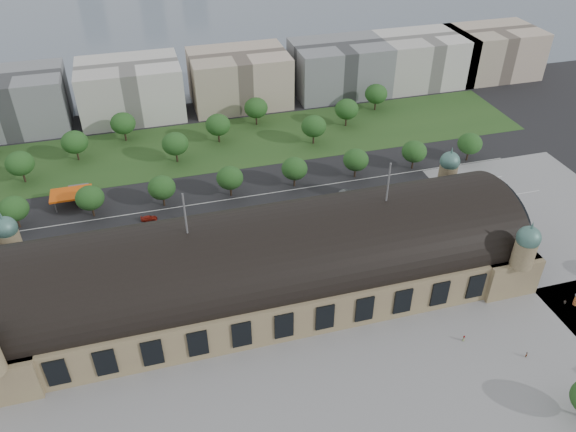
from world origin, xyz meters
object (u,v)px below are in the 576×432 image
object	(u,v)px
petrol_station	(75,193)
bus_east	(334,218)
parked_car_2	(121,268)
parked_car_3	(33,283)
parked_car_0	(64,279)
pedestrian_2	(565,302)
bus_west	(208,238)
traffic_car_5	(345,192)
parked_car_4	(88,267)
parked_car_5	(187,249)
traffic_car_3	(149,218)
pedestrian_1	(526,355)
bus_mid	(287,226)
parked_car_6	(135,262)
traffic_car_6	(448,201)
traffic_car_4	(309,222)
traffic_car_2	(80,249)
pedestrian_0	(464,338)

from	to	relation	value
petrol_station	bus_east	distance (m)	92.52
parked_car_2	bus_east	distance (m)	70.58
parked_car_3	parked_car_2	bearing A→B (deg)	68.74
parked_car_0	pedestrian_2	distance (m)	144.92
parked_car_0	bus_west	distance (m)	44.53
parked_car_3	traffic_car_5	bearing A→B (deg)	80.49
parked_car_4	parked_car_5	xyz separation A→B (m)	(30.17, 0.40, -0.08)
traffic_car_5	parked_car_0	world-z (taller)	traffic_car_5
traffic_car_3	pedestrian_1	distance (m)	123.46
parked_car_4	bus_west	bearing A→B (deg)	71.35
petrol_station	bus_mid	bearing A→B (deg)	-29.48
parked_car_5	parked_car_6	distance (m)	16.39
parked_car_6	pedestrian_2	distance (m)	126.15
traffic_car_6	bus_west	distance (m)	86.12
parked_car_3	bus_east	distance (m)	95.53
parked_car_6	traffic_car_4	bearing A→B (deg)	70.99
parked_car_2	parked_car_4	bearing A→B (deg)	-137.08
petrol_station	traffic_car_5	world-z (taller)	petrol_station
traffic_car_6	traffic_car_2	bearing A→B (deg)	-97.61
traffic_car_2	pedestrian_1	distance (m)	133.60
parked_car_5	bus_east	distance (m)	49.73
traffic_car_4	traffic_car_5	bearing A→B (deg)	134.02
pedestrian_2	traffic_car_6	bearing A→B (deg)	-5.93
parked_car_5	bus_mid	xyz separation A→B (m)	(33.18, 2.00, 1.11)
parked_car_6	bus_west	world-z (taller)	bus_west
traffic_car_5	traffic_car_3	bearing A→B (deg)	87.53
parked_car_5	pedestrian_0	size ratio (longest dim) A/B	2.63
traffic_car_4	traffic_car_6	world-z (taller)	traffic_car_4
bus_west	parked_car_3	bearing A→B (deg)	91.70
parked_car_6	pedestrian_2	world-z (taller)	pedestrian_2
traffic_car_2	pedestrian_1	size ratio (longest dim) A/B	2.78
pedestrian_0	pedestrian_1	world-z (taller)	pedestrian_0
bus_west	parked_car_4	bearing A→B (deg)	89.07
traffic_car_2	parked_car_4	distance (m)	9.99
parked_car_4	pedestrian_1	xyz separation A→B (m)	(107.59, -65.91, 0.13)
parked_car_5	pedestrian_2	bearing A→B (deg)	31.97
bus_mid	traffic_car_4	bearing A→B (deg)	-77.86
bus_east	parked_car_3	bearing A→B (deg)	89.37
traffic_car_4	pedestrian_0	size ratio (longest dim) A/B	2.09
parked_car_2	parked_car_3	size ratio (longest dim) A/B	1.14
parked_car_6	pedestrian_1	world-z (taller)	pedestrian_1
traffic_car_4	traffic_car_5	size ratio (longest dim) A/B	0.87
parked_car_3	pedestrian_0	xyz separation A→B (m)	(110.53, -53.15, 0.13)
petrol_station	bus_east	world-z (taller)	petrol_station
bus_east	pedestrian_2	xyz separation A→B (m)	(49.76, -54.57, -1.02)
petrol_station	pedestrian_0	xyz separation A→B (m)	(99.42, -97.44, -2.00)
pedestrian_1	pedestrian_2	xyz separation A→B (m)	(22.02, 13.74, -0.05)
bus_mid	pedestrian_0	size ratio (longest dim) A/B	6.85
traffic_car_2	parked_car_0	world-z (taller)	traffic_car_2
parked_car_6	parked_car_0	bearing A→B (deg)	-109.99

